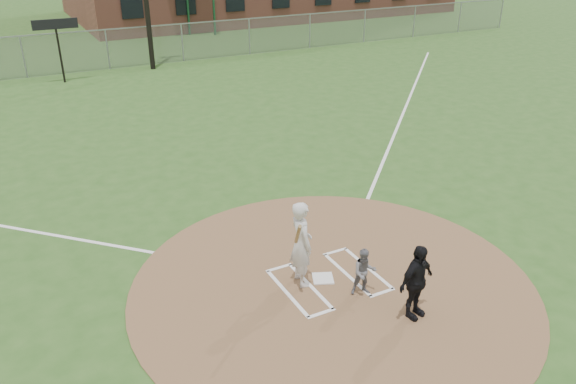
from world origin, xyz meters
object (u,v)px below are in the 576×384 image
home_plate (323,278)px  umpire (416,282)px  catcher (364,272)px  batter_at_plate (301,243)px

home_plate → umpire: size_ratio=0.28×
umpire → catcher: bearing=99.9°
umpire → batter_at_plate: batter_at_plate is taller
catcher → batter_at_plate: batter_at_plate is taller
home_plate → umpire: 2.19m
catcher → umpire: size_ratio=0.67×
umpire → batter_at_plate: 2.41m
batter_at_plate → catcher: bearing=-45.6°
catcher → batter_at_plate: bearing=153.8°
home_plate → catcher: 1.06m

